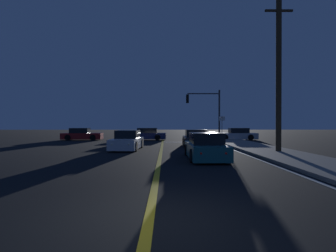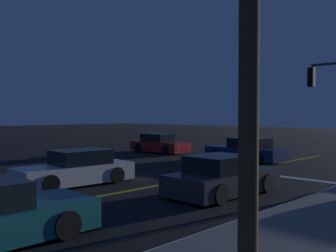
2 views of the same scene
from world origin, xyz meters
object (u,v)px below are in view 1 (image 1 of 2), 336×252
at_px(car_parked_curb_silver, 237,135).
at_px(car_following_oncoming_red, 82,135).
at_px(car_mid_block_navy, 146,135).
at_px(utility_pole_right, 279,67).
at_px(car_lead_oncoming_white, 127,141).
at_px(street_sign_corner, 222,125).
at_px(traffic_signal_near_right, 207,107).
at_px(car_far_approaching_charcoal, 196,139).
at_px(car_distant_tail_teal, 205,147).

bearing_deg(car_parked_curb_silver, car_following_oncoming_red, 91.80).
distance_m(car_mid_block_navy, utility_pole_right, 17.29).
xyz_separation_m(car_lead_oncoming_white, street_sign_corner, (8.11, 6.79, 1.13)).
bearing_deg(street_sign_corner, car_following_oncoming_red, 164.22).
height_order(car_parked_curb_silver, traffic_signal_near_right, traffic_signal_near_right).
relative_size(car_lead_oncoming_white, car_parked_curb_silver, 1.01).
distance_m(car_parked_curb_silver, utility_pole_right, 14.72).
bearing_deg(utility_pole_right, street_sign_corner, 98.30).
xyz_separation_m(car_mid_block_navy, car_parked_curb_silver, (10.24, -0.06, -0.00)).
xyz_separation_m(car_mid_block_navy, utility_pole_right, (9.06, -13.99, 4.61)).
xyz_separation_m(car_far_approaching_charcoal, street_sign_corner, (3.00, 4.32, 1.13)).
xyz_separation_m(car_lead_oncoming_white, car_following_oncoming_red, (-6.63, 10.96, -0.00)).
distance_m(car_lead_oncoming_white, car_following_oncoming_red, 12.81).
height_order(car_lead_oncoming_white, street_sign_corner, street_sign_corner).
relative_size(car_mid_block_navy, car_following_oncoming_red, 1.08).
bearing_deg(car_far_approaching_charcoal, utility_pole_right, -49.12).
relative_size(car_distant_tail_teal, car_parked_curb_silver, 1.03).
bearing_deg(car_following_oncoming_red, car_parked_curb_silver, 88.21).
bearing_deg(traffic_signal_near_right, car_mid_block_navy, -13.52).
height_order(car_lead_oncoming_white, car_following_oncoming_red, same).
height_order(car_distant_tail_teal, street_sign_corner, street_sign_corner).
height_order(car_mid_block_navy, car_far_approaching_charcoal, same).
bearing_deg(utility_pole_right, car_mid_block_navy, 122.92).
bearing_deg(street_sign_corner, car_far_approaching_charcoal, -124.79).
bearing_deg(utility_pole_right, traffic_signal_near_right, 101.04).
bearing_deg(car_lead_oncoming_white, car_following_oncoming_red, -56.19).
relative_size(car_parked_curb_silver, utility_pole_right, 0.46).
relative_size(car_mid_block_navy, street_sign_corner, 1.87).
xyz_separation_m(car_mid_block_navy, car_following_oncoming_red, (-7.08, -0.23, -0.00)).
xyz_separation_m(car_parked_curb_silver, traffic_signal_near_right, (-3.60, -1.54, 3.02)).
relative_size(car_distant_tail_teal, street_sign_corner, 1.83).
bearing_deg(car_lead_oncoming_white, car_parked_curb_silver, -131.19).
relative_size(car_mid_block_navy, traffic_signal_near_right, 0.88).
relative_size(traffic_signal_near_right, utility_pole_right, 0.54).
relative_size(car_lead_oncoming_white, street_sign_corner, 1.79).
bearing_deg(utility_pole_right, car_parked_curb_silver, 85.17).
distance_m(car_far_approaching_charcoal, car_following_oncoming_red, 14.48).
height_order(car_distant_tail_teal, car_following_oncoming_red, same).
relative_size(traffic_signal_near_right, street_sign_corner, 2.12).
distance_m(car_mid_block_navy, car_parked_curb_silver, 10.24).
distance_m(car_following_oncoming_red, street_sign_corner, 15.36).
relative_size(utility_pole_right, street_sign_corner, 3.91).
xyz_separation_m(car_distant_tail_teal, car_lead_oncoming_white, (-4.73, 5.22, -0.00)).
relative_size(car_mid_block_navy, car_parked_curb_silver, 1.05).
distance_m(car_mid_block_navy, car_following_oncoming_red, 7.09).
xyz_separation_m(car_following_oncoming_red, traffic_signal_near_right, (13.72, -1.37, 3.02)).
xyz_separation_m(car_lead_oncoming_white, traffic_signal_near_right, (7.09, 9.59, 3.02)).
bearing_deg(car_lead_oncoming_white, car_mid_block_navy, -89.66).
bearing_deg(car_following_oncoming_red, car_lead_oncoming_white, 28.82).
bearing_deg(traffic_signal_near_right, utility_pole_right, 101.04).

